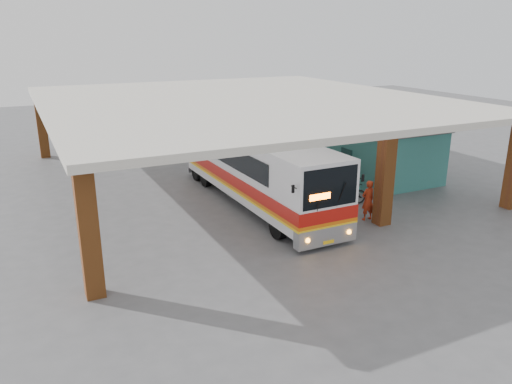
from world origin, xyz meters
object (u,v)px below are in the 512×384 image
object	(u,v)px
motorcycle	(347,195)
pedestrian	(368,200)
red_chair	(293,158)
coach_bus	(255,167)

from	to	relation	value
motorcycle	pedestrian	world-z (taller)	pedestrian
motorcycle	red_chair	world-z (taller)	motorcycle
coach_bus	pedestrian	world-z (taller)	coach_bus
pedestrian	coach_bus	bearing A→B (deg)	-52.45
motorcycle	pedestrian	bearing A→B (deg)	173.40
coach_bus	motorcycle	xyz separation A→B (m)	(3.93, -2.28, -1.31)
motorcycle	pedestrian	size ratio (longest dim) A/B	1.14
coach_bus	red_chair	world-z (taller)	coach_bus
motorcycle	pedestrian	xyz separation A→B (m)	(-0.36, -2.02, 0.37)
coach_bus	red_chair	xyz separation A→B (m)	(5.79, 6.27, -1.54)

